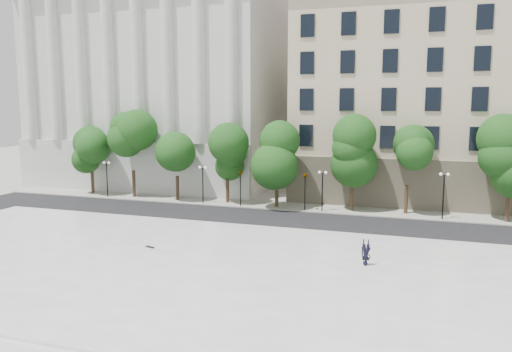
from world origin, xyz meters
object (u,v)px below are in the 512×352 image
object	(u,v)px
traffic_light_west	(240,170)
traffic_light_east	(305,173)
person_lying	(366,262)
skateboard	(150,247)

from	to	relation	value
traffic_light_west	traffic_light_east	xyz separation A→B (m)	(6.56, 0.00, 0.03)
person_lying	skateboard	xyz separation A→B (m)	(-14.56, -0.73, -0.19)
traffic_light_east	skateboard	bearing A→B (deg)	-113.34
traffic_light_west	person_lying	bearing A→B (deg)	-48.85
traffic_light_west	person_lying	xyz separation A→B (m)	(13.93, -15.94, -3.07)
traffic_light_east	person_lying	size ratio (longest dim) A/B	2.62
person_lying	skateboard	bearing A→B (deg)	-177.30
person_lying	skateboard	size ratio (longest dim) A/B	2.28
traffic_light_west	person_lying	distance (m)	21.39
person_lying	traffic_light_east	bearing A→B (deg)	114.64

